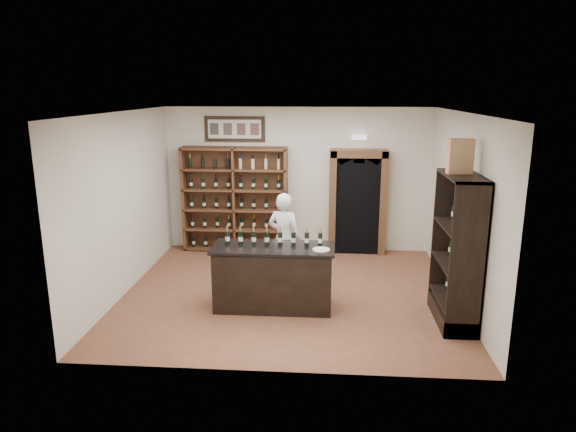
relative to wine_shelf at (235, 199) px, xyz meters
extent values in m
plane|color=brown|center=(1.30, -2.33, -1.10)|extent=(5.50, 5.50, 0.00)
plane|color=white|center=(1.30, -2.33, 1.90)|extent=(5.50, 5.50, 0.00)
cube|color=silver|center=(1.30, 0.17, 0.40)|extent=(5.50, 0.04, 3.00)
cube|color=silver|center=(-1.45, -2.33, 0.40)|extent=(0.04, 5.00, 3.00)
cube|color=silver|center=(4.05, -2.33, 0.40)|extent=(0.04, 5.00, 3.00)
cube|color=brown|center=(0.00, 0.14, 0.00)|extent=(2.20, 0.02, 2.20)
cube|color=brown|center=(-1.07, -0.04, 0.00)|extent=(0.06, 0.38, 2.20)
cube|color=brown|center=(1.07, -0.04, 0.00)|extent=(0.06, 0.38, 2.20)
cube|color=brown|center=(0.00, -0.04, 0.00)|extent=(0.04, 0.38, 2.20)
cube|color=brown|center=(0.00, -0.04, -1.06)|extent=(2.18, 0.38, 0.04)
cube|color=brown|center=(0.00, -0.04, -0.64)|extent=(2.18, 0.38, 0.04)
cube|color=brown|center=(0.00, -0.04, -0.21)|extent=(2.18, 0.38, 0.03)
cube|color=brown|center=(0.00, -0.04, 0.21)|extent=(2.18, 0.38, 0.04)
cube|color=brown|center=(0.00, -0.04, 0.64)|extent=(2.18, 0.38, 0.04)
cube|color=brown|center=(0.00, -0.04, 1.06)|extent=(2.18, 0.38, 0.04)
cube|color=black|center=(0.00, 0.14, 1.45)|extent=(1.25, 0.04, 0.52)
cube|color=black|center=(2.55, 0.00, -0.04)|extent=(0.97, 0.29, 2.05)
cube|color=#A76A40|center=(2.04, -0.02, -0.02)|extent=(0.14, 0.35, 2.15)
cube|color=#A76A40|center=(3.06, -0.02, -0.02)|extent=(0.14, 0.35, 2.15)
cube|color=#A76A40|center=(2.55, -0.02, 0.99)|extent=(1.15, 0.35, 0.16)
cube|color=white|center=(2.55, 0.09, 1.30)|extent=(0.30, 0.10, 0.10)
cube|color=black|center=(1.10, -2.93, -0.63)|extent=(1.80, 0.70, 0.94)
cube|color=black|center=(1.10, -2.93, -0.12)|extent=(1.88, 0.78, 0.04)
cylinder|color=black|center=(0.38, -2.86, 0.01)|extent=(0.07, 0.07, 0.21)
cylinder|color=beige|center=(0.38, -2.86, -0.01)|extent=(0.07, 0.07, 0.07)
cylinder|color=#BC8532|center=(0.38, -2.86, 0.16)|extent=(0.03, 0.03, 0.09)
cylinder|color=black|center=(0.59, -2.86, 0.01)|extent=(0.07, 0.07, 0.21)
cylinder|color=beige|center=(0.59, -2.86, -0.01)|extent=(0.07, 0.07, 0.07)
cylinder|color=#BC8532|center=(0.59, -2.86, 0.16)|extent=(0.03, 0.03, 0.09)
cylinder|color=black|center=(0.79, -2.86, 0.01)|extent=(0.07, 0.07, 0.21)
cylinder|color=beige|center=(0.79, -2.86, -0.01)|extent=(0.07, 0.07, 0.07)
cylinder|color=#BC8532|center=(0.79, -2.86, 0.16)|extent=(0.03, 0.03, 0.09)
cylinder|color=black|center=(1.00, -2.86, 0.01)|extent=(0.07, 0.07, 0.21)
cylinder|color=beige|center=(1.00, -2.86, -0.01)|extent=(0.07, 0.07, 0.07)
cylinder|color=#BC8532|center=(1.00, -2.86, 0.16)|extent=(0.03, 0.03, 0.09)
cylinder|color=black|center=(1.20, -2.86, 0.01)|extent=(0.07, 0.07, 0.21)
cylinder|color=beige|center=(1.20, -2.86, -0.01)|extent=(0.07, 0.07, 0.07)
cylinder|color=#BC8532|center=(1.20, -2.86, 0.16)|extent=(0.03, 0.03, 0.09)
cylinder|color=black|center=(1.41, -2.86, 0.01)|extent=(0.07, 0.07, 0.21)
cylinder|color=beige|center=(1.41, -2.86, -0.01)|extent=(0.07, 0.07, 0.07)
cylinder|color=#BC8532|center=(1.41, -2.86, 0.16)|extent=(0.03, 0.03, 0.09)
cylinder|color=black|center=(1.61, -2.86, 0.01)|extent=(0.07, 0.07, 0.21)
cylinder|color=beige|center=(1.61, -2.86, -0.01)|extent=(0.07, 0.07, 0.07)
cylinder|color=#BC8532|center=(1.61, -2.86, 0.16)|extent=(0.03, 0.03, 0.09)
cylinder|color=black|center=(1.82, -2.86, 0.01)|extent=(0.07, 0.07, 0.21)
cylinder|color=beige|center=(1.82, -2.86, -0.01)|extent=(0.07, 0.07, 0.07)
cylinder|color=#BC8532|center=(1.82, -2.86, 0.16)|extent=(0.03, 0.03, 0.09)
cube|color=black|center=(4.02, -3.23, 0.00)|extent=(0.02, 1.20, 2.20)
cube|color=black|center=(3.79, -3.81, 0.00)|extent=(0.48, 0.04, 2.20)
cube|color=black|center=(3.79, -2.65, 0.00)|extent=(0.48, 0.04, 2.20)
cube|color=black|center=(3.79, -3.23, 1.08)|extent=(0.48, 1.20, 0.04)
cube|color=black|center=(3.79, -3.23, -0.98)|extent=(0.48, 1.20, 0.24)
cube|color=black|center=(3.79, -3.23, -0.75)|extent=(0.48, 1.16, 0.03)
cube|color=black|center=(3.79, -3.23, -0.20)|extent=(0.48, 1.16, 0.03)
cube|color=black|center=(3.79, -3.23, 0.35)|extent=(0.48, 1.16, 0.03)
imported|color=white|center=(1.18, -1.87, -0.29)|extent=(0.69, 0.56, 1.63)
cylinder|color=beige|center=(1.84, -3.07, -0.09)|extent=(0.26, 0.26, 0.02)
cube|color=tan|center=(3.75, -3.14, 1.34)|extent=(0.36, 0.18, 0.49)
camera|label=1|loc=(1.89, -10.42, 2.26)|focal=32.00mm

